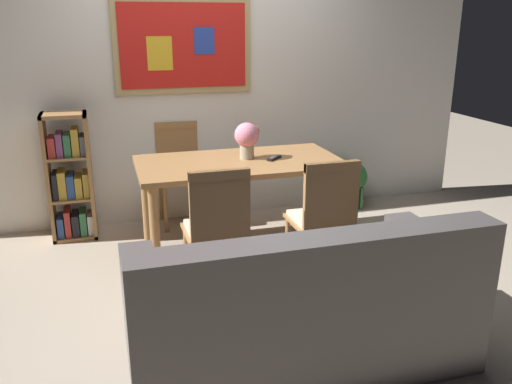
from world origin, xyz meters
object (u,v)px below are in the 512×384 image
object	(u,v)px
bookshelf	(71,181)
potted_ivy	(352,183)
dining_chair_far_left	(179,164)
leather_couch	(301,312)
dining_table	(240,172)
dining_chair_near_left	(217,222)
dining_chair_near_right	(324,212)
flower_vase	(247,137)
tv_remote	(274,158)

from	to	relation	value
bookshelf	potted_ivy	world-z (taller)	bookshelf
dining_chair_far_left	bookshelf	world-z (taller)	bookshelf
leather_couch	potted_ivy	size ratio (longest dim) A/B	3.54
dining_table	potted_ivy	bearing A→B (deg)	26.66
leather_couch	dining_chair_near_left	bearing A→B (deg)	107.50
dining_chair_near_right	flower_vase	distance (m)	0.96
bookshelf	flower_vase	world-z (taller)	bookshelf
dining_table	dining_chair_far_left	xyz separation A→B (m)	(-0.37, 0.74, -0.10)
dining_chair_far_left	flower_vase	bearing A→B (deg)	-57.10
dining_chair_near_right	tv_remote	bearing A→B (deg)	98.84
potted_ivy	flower_vase	xyz separation A→B (m)	(-1.25, -0.61, 0.66)
dining_chair_near_right	flower_vase	world-z (taller)	flower_vase
dining_table	tv_remote	world-z (taller)	tv_remote
leather_couch	flower_vase	size ratio (longest dim) A/B	6.27
dining_chair_near_right	potted_ivy	xyz separation A→B (m)	(0.93, 1.44, -0.30)
dining_table	dining_chair_near_right	size ratio (longest dim) A/B	1.75
leather_couch	flower_vase	distance (m)	1.76
flower_vase	tv_remote	distance (m)	0.27
dining_table	dining_chair_near_left	world-z (taller)	dining_chair_near_left
dining_table	tv_remote	bearing A→B (deg)	-7.78
dining_chair_near_right	dining_chair_far_left	size ratio (longest dim) A/B	1.00
dining_table	leather_couch	world-z (taller)	leather_couch
dining_chair_far_left	leather_couch	distance (m)	2.37
tv_remote	dining_chair_near_left	bearing A→B (deg)	-130.61
potted_ivy	tv_remote	size ratio (longest dim) A/B	3.48
dining_chair_near_left	bookshelf	world-z (taller)	bookshelf
dining_chair_far_left	potted_ivy	distance (m)	1.72
leather_couch	flower_vase	world-z (taller)	flower_vase
dining_table	bookshelf	xyz separation A→B (m)	(-1.30, 0.61, -0.14)
dining_chair_near_right	leather_couch	xyz separation A→B (m)	(-0.48, -0.82, -0.23)
dining_chair_far_left	tv_remote	size ratio (longest dim) A/B	6.23
dining_table	dining_chair_far_left	size ratio (longest dim) A/B	1.75
tv_remote	dining_chair_far_left	bearing A→B (deg)	129.52
leather_couch	bookshelf	xyz separation A→B (m)	(-1.21, 2.21, 0.19)
potted_ivy	flower_vase	size ratio (longest dim) A/B	1.77
potted_ivy	dining_chair_near_left	bearing A→B (deg)	-139.50
dining_chair_near_left	flower_vase	bearing A→B (deg)	62.38
dining_table	dining_chair_near_left	size ratio (longest dim) A/B	1.75
dining_chair_far_left	flower_vase	xyz separation A→B (m)	(0.45, -0.69, 0.36)
bookshelf	leather_couch	bearing A→B (deg)	-61.29
dining_table	dining_chair_near_left	xyz separation A→B (m)	(-0.35, -0.77, -0.10)
bookshelf	flower_vase	size ratio (longest dim) A/B	3.72
dining_chair_far_left	dining_table	bearing A→B (deg)	-63.40
bookshelf	dining_chair_far_left	bearing A→B (deg)	8.33
dining_chair_near_right	dining_chair_far_left	bearing A→B (deg)	116.49
dining_chair_far_left	bookshelf	bearing A→B (deg)	-171.67
dining_chair_far_left	flower_vase	distance (m)	0.90
dining_chair_far_left	potted_ivy	size ratio (longest dim) A/B	1.79
dining_chair_near_left	leather_couch	xyz separation A→B (m)	(0.26, -0.84, -0.23)
dining_chair_far_left	flower_vase	world-z (taller)	flower_vase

